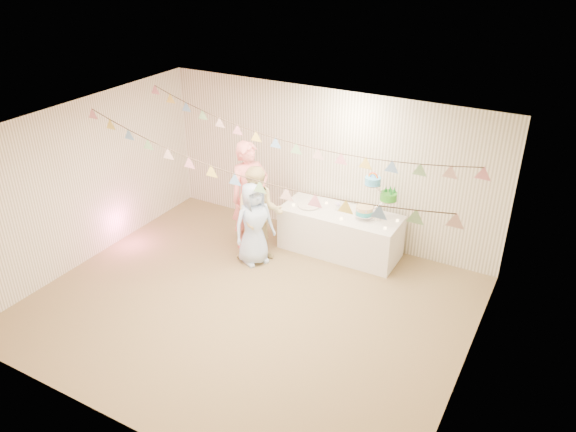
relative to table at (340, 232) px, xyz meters
The scene contains 24 objects.
floor 2.12m from the table, 104.07° to the right, with size 6.00×6.00×0.00m, color brown.
ceiling 3.06m from the table, 104.07° to the right, with size 6.00×6.00×0.00m, color silver.
back_wall 1.16m from the table, 137.08° to the left, with size 6.00×6.00×0.00m, color white.
front_wall 4.65m from the table, 96.40° to the right, with size 6.00×6.00×0.00m, color white.
left_wall 4.16m from the table, 149.97° to the right, with size 5.00×5.00×0.00m, color white.
right_wall 3.35m from the table, 39.13° to the right, with size 5.00×5.00×0.00m, color white.
table is the anchor object (origin of this frame).
cake_stand 0.93m from the table, ahead, with size 0.66×0.39×0.74m, color silver, non-canonical shape.
cake_bottom 0.62m from the table, ahead, with size 0.31×0.31×0.15m, color teal, non-canonical shape.
cake_middle 1.05m from the table, 10.86° to the left, with size 0.27×0.27×0.22m, color #28891E, non-canonical shape.
cake_top_tier 1.12m from the table, ahead, with size 0.25×0.25×0.19m, color #4BB3ED, non-canonical shape.
platter 0.68m from the table, behind, with size 0.37×0.37×0.02m, color white.
posy 0.46m from the table, 148.68° to the left, with size 0.13×0.13×0.14m, color white, non-canonical shape.
person_adult_a 1.61m from the table, 158.87° to the right, with size 0.68×0.45×1.87m, color #F4807F.
person_adult_b 1.41m from the table, 142.48° to the right, with size 0.78×0.61×1.60m, color #D7C284.
person_child 1.47m from the table, 138.79° to the right, with size 0.68×0.44×1.39m, color #B2D2FD.
bunting_back 2.25m from the table, 118.71° to the right, with size 5.60×1.10×0.40m, color pink, non-canonical shape.
bunting_front 3.00m from the table, 102.85° to the right, with size 5.60×0.90×0.36m, color #72A5E5, non-canonical shape.
tealight_0 0.90m from the table, 169.38° to the right, with size 0.04×0.04×0.03m, color #FFD88C.
tealight_1 0.55m from the table, 152.78° to the left, with size 0.04×0.04×0.03m, color #FFD88C.
tealight_2 0.45m from the table, 65.56° to the right, with size 0.04×0.04×0.03m, color #FFD88C.
tealight_3 0.56m from the table, 32.15° to the left, with size 0.04×0.04×0.03m, color #FFD88C.
tealight_4 0.92m from the table, 12.38° to the right, with size 0.04×0.04×0.03m, color #FFD88C.
tealight_5 0.99m from the table, ahead, with size 0.04×0.04×0.03m, color #FFD88C.
Camera 1 is at (3.69, -5.49, 4.88)m, focal length 35.00 mm.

